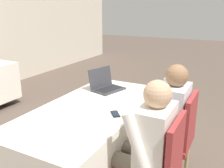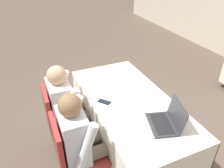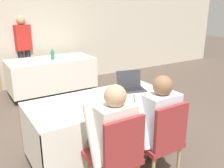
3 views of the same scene
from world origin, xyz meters
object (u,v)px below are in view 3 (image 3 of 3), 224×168
Objects in this scene: chair_near_left at (117,155)px; chair_near_right at (161,139)px; person_checkered_shirt at (111,134)px; cell_phone at (110,108)px; laptop at (131,86)px; water_bottle at (53,54)px; person_red_shirt at (23,47)px; person_white_shirt at (155,121)px.

chair_near_left is 1.00× the size of chair_near_right.
person_checkered_shirt is (-0.00, 0.10, 0.16)m from chair_near_left.
chair_near_left is at bearing -63.89° from cell_phone.
cell_phone is (-0.56, -0.40, -0.04)m from laptop.
water_bottle is at bearing 111.71° from laptop.
chair_near_left is 4.07m from person_red_shirt.
person_white_shirt is at bearing -169.30° from chair_near_left.
laptop is 0.44× the size of chair_near_right.
person_white_shirt is (0.34, -0.35, -0.09)m from cell_phone.
cell_phone is 0.16× the size of chair_near_right.
cell_phone is 0.42m from person_checkered_shirt.
laptop is 2.82× the size of cell_phone.
laptop is 0.25× the size of person_red_shirt.
chair_near_right is 4.08m from person_red_shirt.
cell_phone is 2.82m from water_bottle.
person_red_shirt reaches higher than person_checkered_shirt.
laptop is 0.93m from chair_near_right.
person_white_shirt is (0.00, 0.10, 0.16)m from chair_near_right.
person_white_shirt is at bearing -96.16° from person_red_shirt.
laptop is at bearing -132.10° from chair_near_left.
person_checkered_shirt and person_white_shirt have the same top height.
water_bottle is at bearing -99.39° from chair_near_left.
water_bottle is at bearing -89.88° from chair_near_right.
person_checkered_shirt is (-0.54, 0.10, 0.16)m from chair_near_right.
laptop is 0.79m from person_white_shirt.
water_bottle is 0.15× the size of person_red_shirt.
laptop reaches higher than chair_near_right.
person_white_shirt reaches higher than chair_near_right.
water_bottle is 0.27× the size of chair_near_left.
chair_near_right is (-0.23, -0.85, -0.29)m from laptop.
chair_near_right is (0.01, -3.25, -0.35)m from water_bottle.
person_white_shirt reaches higher than chair_near_left.
cell_phone is 0.12× the size of person_white_shirt.
chair_near_right reaches higher than cell_phone.
person_checkered_shirt reaches higher than laptop.
person_checkered_shirt is (-0.21, -0.35, -0.09)m from cell_phone.
water_bottle reaches higher than chair_near_left.
chair_near_right is at bearing -180.00° from chair_near_left.
person_red_shirt reaches higher than cell_phone.
person_white_shirt is at bearing -180.00° from person_checkered_shirt.
chair_near_right is 0.56× the size of person_red_shirt.
laptop is at bearing -104.81° from chair_near_right.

